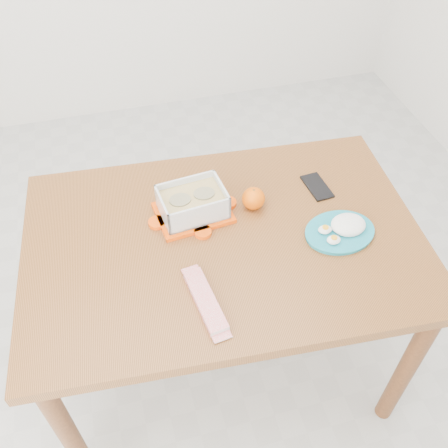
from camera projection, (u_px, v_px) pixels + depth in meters
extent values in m
plane|color=#B7B7B2|center=(197.00, 322.00, 2.21)|extent=(3.50, 3.50, 0.00)
cube|color=brown|center=(224.00, 241.00, 1.57)|extent=(1.29, 0.91, 0.04)
cylinder|color=brown|center=(68.00, 433.00, 1.53)|extent=(0.06, 0.06, 0.71)
cylinder|color=brown|center=(407.00, 368.00, 1.68)|extent=(0.06, 0.06, 0.71)
cylinder|color=brown|center=(71.00, 259.00, 2.01)|extent=(0.06, 0.06, 0.71)
cylinder|color=brown|center=(335.00, 220.00, 2.15)|extent=(0.06, 0.06, 0.71)
cube|color=#FF4F07|center=(193.00, 213.00, 1.62)|extent=(0.25, 0.20, 0.01)
cube|color=silver|center=(193.00, 202.00, 1.58)|extent=(0.22, 0.17, 0.09)
cube|color=tan|center=(193.00, 204.00, 1.59)|extent=(0.21, 0.16, 0.06)
cylinder|color=#90885E|center=(180.00, 202.00, 1.56)|extent=(0.08, 0.08, 0.03)
cylinder|color=#90885E|center=(204.00, 196.00, 1.58)|extent=(0.08, 0.08, 0.03)
sphere|color=orange|center=(253.00, 198.00, 1.62)|extent=(0.08, 0.08, 0.08)
cylinder|color=teal|center=(339.00, 232.00, 1.56)|extent=(0.24, 0.24, 0.01)
ellipsoid|color=white|center=(349.00, 222.00, 1.55)|extent=(0.12, 0.10, 0.05)
ellipsoid|color=white|center=(325.00, 230.00, 1.54)|extent=(0.05, 0.04, 0.02)
ellipsoid|color=white|center=(334.00, 240.00, 1.51)|extent=(0.05, 0.04, 0.02)
cube|color=red|center=(205.00, 301.00, 1.38)|extent=(0.08, 0.22, 0.02)
cube|color=black|center=(317.00, 187.00, 1.71)|extent=(0.08, 0.14, 0.01)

